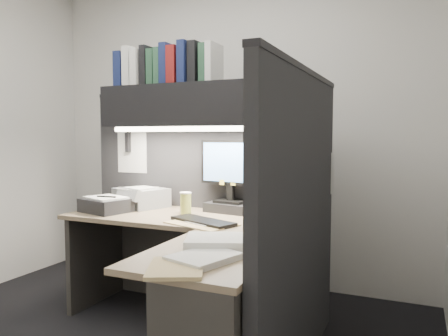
{
  "coord_description": "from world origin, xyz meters",
  "views": [
    {
      "loc": [
        1.53,
        -2.06,
        1.28
      ],
      "look_at": [
        0.4,
        0.51,
        1.07
      ],
      "focal_mm": 35.0,
      "sensor_mm": 36.0,
      "label": 1
    }
  ],
  "objects_px": {
    "desk": "(191,289)",
    "notebook_stack": "(106,205)",
    "telephone": "(280,214)",
    "coffee_cup": "(186,204)",
    "monitor": "(231,184)",
    "overhead_shelf": "(203,105)",
    "keyboard": "(203,221)",
    "printer": "(141,197)"
  },
  "relations": [
    {
      "from": "overhead_shelf",
      "to": "monitor",
      "type": "height_order",
      "value": "overhead_shelf"
    },
    {
      "from": "coffee_cup",
      "to": "printer",
      "type": "relative_size",
      "value": 0.4
    },
    {
      "from": "keyboard",
      "to": "telephone",
      "type": "height_order",
      "value": "telephone"
    },
    {
      "from": "overhead_shelf",
      "to": "keyboard",
      "type": "bearing_deg",
      "value": -63.88
    },
    {
      "from": "notebook_stack",
      "to": "keyboard",
      "type": "bearing_deg",
      "value": -5.72
    },
    {
      "from": "keyboard",
      "to": "desk",
      "type": "bearing_deg",
      "value": -50.78
    },
    {
      "from": "telephone",
      "to": "printer",
      "type": "relative_size",
      "value": 0.65
    },
    {
      "from": "desk",
      "to": "coffee_cup",
      "type": "distance_m",
      "value": 0.82
    },
    {
      "from": "desk",
      "to": "telephone",
      "type": "bearing_deg",
      "value": 64.53
    },
    {
      "from": "monitor",
      "to": "telephone",
      "type": "distance_m",
      "value": 0.48
    },
    {
      "from": "telephone",
      "to": "coffee_cup",
      "type": "height_order",
      "value": "coffee_cup"
    },
    {
      "from": "coffee_cup",
      "to": "overhead_shelf",
      "type": "bearing_deg",
      "value": 57.0
    },
    {
      "from": "overhead_shelf",
      "to": "telephone",
      "type": "xyz_separation_m",
      "value": [
        0.61,
        -0.11,
        -0.72
      ]
    },
    {
      "from": "monitor",
      "to": "keyboard",
      "type": "distance_m",
      "value": 0.48
    },
    {
      "from": "printer",
      "to": "coffee_cup",
      "type": "bearing_deg",
      "value": 4.61
    },
    {
      "from": "keyboard",
      "to": "notebook_stack",
      "type": "bearing_deg",
      "value": -163.88
    },
    {
      "from": "desk",
      "to": "monitor",
      "type": "bearing_deg",
      "value": 97.98
    },
    {
      "from": "printer",
      "to": "notebook_stack",
      "type": "height_order",
      "value": "printer"
    },
    {
      "from": "keyboard",
      "to": "notebook_stack",
      "type": "relative_size",
      "value": 1.43
    },
    {
      "from": "overhead_shelf",
      "to": "notebook_stack",
      "type": "bearing_deg",
      "value": -156.28
    },
    {
      "from": "printer",
      "to": "overhead_shelf",
      "type": "bearing_deg",
      "value": 19.31
    },
    {
      "from": "keyboard",
      "to": "telephone",
      "type": "relative_size",
      "value": 1.97
    },
    {
      "from": "desk",
      "to": "notebook_stack",
      "type": "bearing_deg",
      "value": 153.76
    },
    {
      "from": "overhead_shelf",
      "to": "monitor",
      "type": "distance_m",
      "value": 0.6
    },
    {
      "from": "monitor",
      "to": "telephone",
      "type": "relative_size",
      "value": 2.21
    },
    {
      "from": "keyboard",
      "to": "notebook_stack",
      "type": "xyz_separation_m",
      "value": [
        -0.83,
        0.08,
        0.04
      ]
    },
    {
      "from": "telephone",
      "to": "keyboard",
      "type": "bearing_deg",
      "value": -152.11
    },
    {
      "from": "desk",
      "to": "overhead_shelf",
      "type": "bearing_deg",
      "value": 111.79
    },
    {
      "from": "desk",
      "to": "keyboard",
      "type": "bearing_deg",
      "value": 107.38
    },
    {
      "from": "coffee_cup",
      "to": "notebook_stack",
      "type": "distance_m",
      "value": 0.59
    },
    {
      "from": "overhead_shelf",
      "to": "keyboard",
      "type": "relative_size",
      "value": 3.33
    },
    {
      "from": "telephone",
      "to": "printer",
      "type": "xyz_separation_m",
      "value": [
        -1.15,
        0.12,
        0.03
      ]
    },
    {
      "from": "overhead_shelf",
      "to": "monitor",
      "type": "bearing_deg",
      "value": 19.69
    },
    {
      "from": "desk",
      "to": "keyboard",
      "type": "height_order",
      "value": "keyboard"
    },
    {
      "from": "keyboard",
      "to": "notebook_stack",
      "type": "distance_m",
      "value": 0.83
    },
    {
      "from": "telephone",
      "to": "coffee_cup",
      "type": "distance_m",
      "value": 0.69
    },
    {
      "from": "desk",
      "to": "notebook_stack",
      "type": "xyz_separation_m",
      "value": [
        -0.95,
        0.47,
        0.34
      ]
    },
    {
      "from": "keyboard",
      "to": "telephone",
      "type": "bearing_deg",
      "value": 53.05
    },
    {
      "from": "keyboard",
      "to": "printer",
      "type": "distance_m",
      "value": 0.82
    },
    {
      "from": "telephone",
      "to": "overhead_shelf",
      "type": "bearing_deg",
      "value": 166.49
    },
    {
      "from": "monitor",
      "to": "notebook_stack",
      "type": "xyz_separation_m",
      "value": [
        -0.83,
        -0.35,
        -0.16
      ]
    },
    {
      "from": "monitor",
      "to": "coffee_cup",
      "type": "distance_m",
      "value": 0.35
    }
  ]
}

